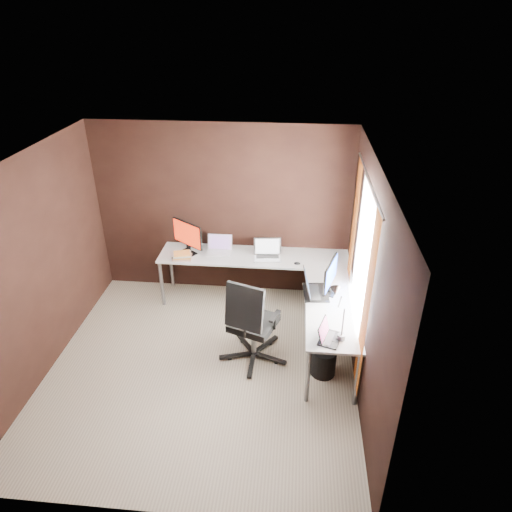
{
  "coord_description": "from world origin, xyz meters",
  "views": [
    {
      "loc": [
        1.03,
        -4.06,
        3.82
      ],
      "look_at": [
        0.56,
        0.95,
        1.03
      ],
      "focal_mm": 32.0,
      "sensor_mm": 36.0,
      "label": 1
    }
  ],
  "objects_px": {
    "drawer_pedestal": "(321,299)",
    "wastebasket": "(323,362)",
    "book_stack": "(182,256)",
    "desk_lamp": "(337,306)",
    "laptop_black_small": "(328,335)",
    "monitor_left": "(187,236)",
    "office_chair": "(252,336)",
    "laptop_white": "(219,248)",
    "laptop_black_big": "(313,289)",
    "monitor_right": "(330,275)",
    "laptop_silver": "(267,253)"
  },
  "relations": [
    {
      "from": "drawer_pedestal",
      "to": "desk_lamp",
      "type": "xyz_separation_m",
      "value": [
        0.07,
        -1.31,
        0.81
      ]
    },
    {
      "from": "monitor_right",
      "to": "book_stack",
      "type": "relative_size",
      "value": 1.82
    },
    {
      "from": "laptop_black_small",
      "to": "drawer_pedestal",
      "type": "bearing_deg",
      "value": 17.18
    },
    {
      "from": "drawer_pedestal",
      "to": "laptop_black_small",
      "type": "height_order",
      "value": "laptop_black_small"
    },
    {
      "from": "drawer_pedestal",
      "to": "monitor_left",
      "type": "relative_size",
      "value": 1.26
    },
    {
      "from": "laptop_silver",
      "to": "desk_lamp",
      "type": "relative_size",
      "value": 0.68
    },
    {
      "from": "laptop_black_big",
      "to": "desk_lamp",
      "type": "bearing_deg",
      "value": -168.8
    },
    {
      "from": "wastebasket",
      "to": "drawer_pedestal",
      "type": "bearing_deg",
      "value": 90.23
    },
    {
      "from": "desk_lamp",
      "to": "wastebasket",
      "type": "height_order",
      "value": "desk_lamp"
    },
    {
      "from": "laptop_black_small",
      "to": "office_chair",
      "type": "relative_size",
      "value": 0.3
    },
    {
      "from": "laptop_silver",
      "to": "laptop_black_small",
      "type": "bearing_deg",
      "value": -72.23
    },
    {
      "from": "desk_lamp",
      "to": "laptop_black_big",
      "type": "bearing_deg",
      "value": 107.06
    },
    {
      "from": "drawer_pedestal",
      "to": "desk_lamp",
      "type": "height_order",
      "value": "desk_lamp"
    },
    {
      "from": "monitor_right",
      "to": "wastebasket",
      "type": "height_order",
      "value": "monitor_right"
    },
    {
      "from": "office_chair",
      "to": "wastebasket",
      "type": "distance_m",
      "value": 0.89
    },
    {
      "from": "drawer_pedestal",
      "to": "laptop_black_small",
      "type": "distance_m",
      "value": 1.46
    },
    {
      "from": "desk_lamp",
      "to": "laptop_white",
      "type": "bearing_deg",
      "value": 132.39
    },
    {
      "from": "laptop_silver",
      "to": "wastebasket",
      "type": "bearing_deg",
      "value": -68.07
    },
    {
      "from": "drawer_pedestal",
      "to": "book_stack",
      "type": "xyz_separation_m",
      "value": [
        -1.94,
        0.19,
        0.47
      ]
    },
    {
      "from": "laptop_white",
      "to": "laptop_black_big",
      "type": "bearing_deg",
      "value": -36.17
    },
    {
      "from": "monitor_left",
      "to": "desk_lamp",
      "type": "bearing_deg",
      "value": -5.27
    },
    {
      "from": "laptop_white",
      "to": "desk_lamp",
      "type": "distance_m",
      "value": 2.34
    },
    {
      "from": "office_chair",
      "to": "laptop_silver",
      "type": "bearing_deg",
      "value": 105.53
    },
    {
      "from": "laptop_silver",
      "to": "desk_lamp",
      "type": "bearing_deg",
      "value": -69.12
    },
    {
      "from": "laptop_white",
      "to": "wastebasket",
      "type": "height_order",
      "value": "laptop_white"
    },
    {
      "from": "monitor_left",
      "to": "office_chair",
      "type": "xyz_separation_m",
      "value": [
        1.03,
        -1.28,
        -0.66
      ]
    },
    {
      "from": "monitor_right",
      "to": "desk_lamp",
      "type": "relative_size",
      "value": 0.86
    },
    {
      "from": "book_stack",
      "to": "wastebasket",
      "type": "height_order",
      "value": "book_stack"
    },
    {
      "from": "laptop_silver",
      "to": "laptop_black_big",
      "type": "distance_m",
      "value": 1.05
    },
    {
      "from": "laptop_black_big",
      "to": "desk_lamp",
      "type": "relative_size",
      "value": 0.74
    },
    {
      "from": "monitor_left",
      "to": "office_chair",
      "type": "bearing_deg",
      "value": -16.03
    },
    {
      "from": "laptop_silver",
      "to": "office_chair",
      "type": "distance_m",
      "value": 1.35
    },
    {
      "from": "book_stack",
      "to": "drawer_pedestal",
      "type": "bearing_deg",
      "value": -5.48
    },
    {
      "from": "laptop_silver",
      "to": "office_chair",
      "type": "bearing_deg",
      "value": -99.95
    },
    {
      "from": "desk_lamp",
      "to": "drawer_pedestal",
      "type": "bearing_deg",
      "value": 94.37
    },
    {
      "from": "laptop_silver",
      "to": "office_chair",
      "type": "height_order",
      "value": "office_chair"
    },
    {
      "from": "laptop_white",
      "to": "wastebasket",
      "type": "distance_m",
      "value": 2.21
    },
    {
      "from": "book_stack",
      "to": "desk_lamp",
      "type": "distance_m",
      "value": 2.53
    },
    {
      "from": "wastebasket",
      "to": "laptop_black_big",
      "type": "bearing_deg",
      "value": 104.85
    },
    {
      "from": "drawer_pedestal",
      "to": "wastebasket",
      "type": "height_order",
      "value": "drawer_pedestal"
    },
    {
      "from": "laptop_black_small",
      "to": "book_stack",
      "type": "xyz_separation_m",
      "value": [
        -1.93,
        1.57,
        -0.01
      ]
    },
    {
      "from": "laptop_silver",
      "to": "monitor_left",
      "type": "bearing_deg",
      "value": 173.46
    },
    {
      "from": "laptop_black_small",
      "to": "book_stack",
      "type": "bearing_deg",
      "value": 68.28
    },
    {
      "from": "monitor_right",
      "to": "laptop_black_small",
      "type": "height_order",
      "value": "monitor_right"
    },
    {
      "from": "laptop_black_big",
      "to": "office_chair",
      "type": "relative_size",
      "value": 0.39
    },
    {
      "from": "office_chair",
      "to": "desk_lamp",
      "type": "bearing_deg",
      "value": -2.97
    },
    {
      "from": "drawer_pedestal",
      "to": "office_chair",
      "type": "bearing_deg",
      "value": -132.33
    },
    {
      "from": "office_chair",
      "to": "wastebasket",
      "type": "height_order",
      "value": "office_chair"
    },
    {
      "from": "book_stack",
      "to": "wastebasket",
      "type": "bearing_deg",
      "value": -33.74
    },
    {
      "from": "monitor_right",
      "to": "office_chair",
      "type": "height_order",
      "value": "monitor_right"
    }
  ]
}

